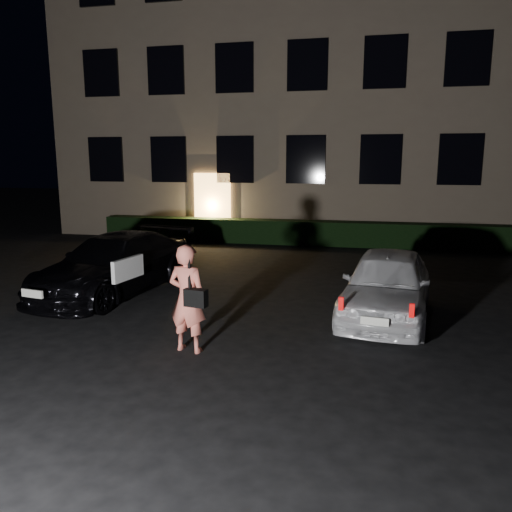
# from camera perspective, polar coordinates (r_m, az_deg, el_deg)

# --- Properties ---
(ground) EXTENTS (80.00, 80.00, 0.00)m
(ground) POSITION_cam_1_polar(r_m,az_deg,el_deg) (8.04, -3.83, -10.98)
(ground) COLOR black
(ground) RESTS_ON ground
(building) EXTENTS (20.00, 8.11, 12.00)m
(building) POSITION_cam_1_polar(r_m,az_deg,el_deg) (22.45, 7.09, 18.57)
(building) COLOR #726151
(building) RESTS_ON ground
(hedge) EXTENTS (15.00, 0.70, 0.85)m
(hedge) POSITION_cam_1_polar(r_m,az_deg,el_deg) (17.97, 5.38, 2.68)
(hedge) COLOR black
(hedge) RESTS_ON ground
(sedan) EXTENTS (2.65, 4.85, 1.33)m
(sedan) POSITION_cam_1_polar(r_m,az_deg,el_deg) (11.75, -15.86, -0.93)
(sedan) COLOR black
(sedan) RESTS_ON ground
(hatch) EXTENTS (2.06, 4.03, 1.31)m
(hatch) POSITION_cam_1_polar(r_m,az_deg,el_deg) (9.90, 14.73, -3.10)
(hatch) COLOR silver
(hatch) RESTS_ON ground
(man) EXTENTS (0.72, 0.52, 1.73)m
(man) POSITION_cam_1_polar(r_m,az_deg,el_deg) (7.90, -7.81, -4.81)
(man) COLOR #DE6E5D
(man) RESTS_ON ground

